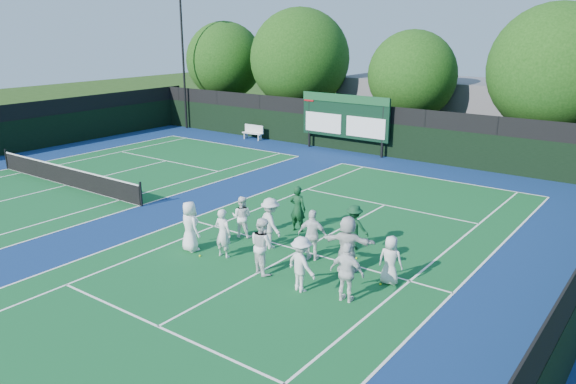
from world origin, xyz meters
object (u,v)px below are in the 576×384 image
Objects in this scene: tennis_net at (66,176)px; coach_left at (298,209)px; bench at (253,132)px; scoreboard at (345,117)px.

tennis_net is 6.34× the size of coach_left.
bench is at bearing 90.40° from tennis_net.
tennis_net is 7.18× the size of bench.
coach_left is at bearing -66.00° from scoreboard.
scoreboard is at bearing -72.62° from coach_left.
coach_left reaches higher than bench.
scoreboard is at bearing 64.40° from tennis_net.
scoreboard reaches higher than bench.
bench is 0.88× the size of coach_left.
coach_left reaches higher than tennis_net.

